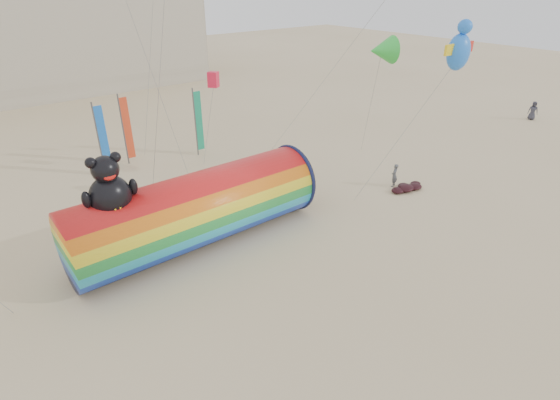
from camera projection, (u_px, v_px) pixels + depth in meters
ground at (291, 256)px, 21.82m from camera, size 160.00×160.00×0.00m
windsock_assembly at (197, 208)px, 22.18m from camera, size 12.94×3.94×5.97m
kite_handler at (394, 175)px, 28.67m from camera, size 0.67×0.56×1.56m
fabric_bundle at (407, 187)px, 28.45m from camera, size 2.62×1.35×0.41m
festival_banners at (144, 129)px, 31.26m from camera, size 7.65×1.79×5.20m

